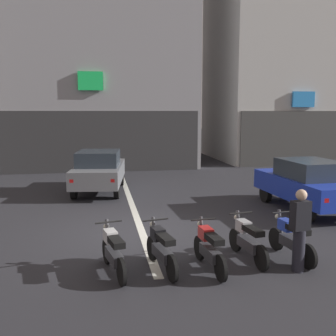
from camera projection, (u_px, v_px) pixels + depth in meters
The scene contains 12 objects.
ground_plane at pixel (142, 232), 10.32m from camera, with size 120.00×120.00×0.00m, color #2B2B30.
lane_centre_line at pixel (126, 188), 16.16m from camera, with size 0.20×18.00×0.01m, color silver.
building_mid_block at pixel (98, 21), 23.46m from camera, with size 10.77×8.75×17.21m.
building_far_right at pixel (290, 28), 25.63m from camera, with size 9.82×7.92×17.34m.
car_grey_crossing_near at pixel (99, 170), 15.32m from camera, with size 2.25×4.29×1.64m.
car_blue_parked_kerbside at pixel (308, 183), 12.48m from camera, with size 1.95×4.18×1.64m.
motorcycle_white_row_leftmost at pixel (113, 251), 7.61m from camera, with size 0.56×1.65×0.98m.
motorcycle_black_row_left_mid at pixel (161, 248), 7.77m from camera, with size 0.55×1.65×0.98m.
motorcycle_red_row_centre at pixel (209, 248), 7.80m from camera, with size 0.55×1.67×0.98m.
motorcycle_silver_row_right_mid at pixel (247, 239), 8.30m from camera, with size 0.55×1.67×0.98m.
motorcycle_blue_row_rightmost at pixel (291, 238), 8.38m from camera, with size 0.55×1.66×0.98m.
person_by_motorcycles at pixel (300, 230), 7.65m from camera, with size 0.39×0.27×1.67m.
Camera 1 is at (-1.06, -9.93, 3.17)m, focal length 41.51 mm.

